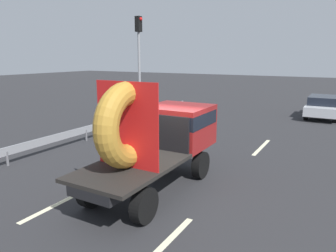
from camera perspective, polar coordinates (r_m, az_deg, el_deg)
ground_plane at (r=10.07m, az=-1.21°, el=-10.69°), size 120.00×120.00×0.00m
flatbed_truck at (r=9.63m, az=-1.35°, el=-1.48°), size 2.02×5.33×3.36m
distant_sedan at (r=23.11m, az=26.19°, el=3.25°), size 1.89×4.40×1.44m
traffic_light at (r=19.78m, az=-5.24°, el=12.74°), size 0.42×0.36×6.30m
guardrail at (r=17.01m, az=-9.86°, el=0.66°), size 0.10×16.29×0.71m
lane_dash_left_near at (r=9.42m, az=-19.18°, el=-13.10°), size 0.16×2.49×0.01m
lane_dash_left_far at (r=15.65m, az=3.82°, el=-2.20°), size 0.16×2.08×0.01m
lane_dash_right_near at (r=7.10m, az=-1.50°, el=-21.40°), size 0.16×2.92×0.01m
lane_dash_right_far at (r=14.69m, az=16.56°, el=-3.69°), size 0.16×2.78×0.01m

